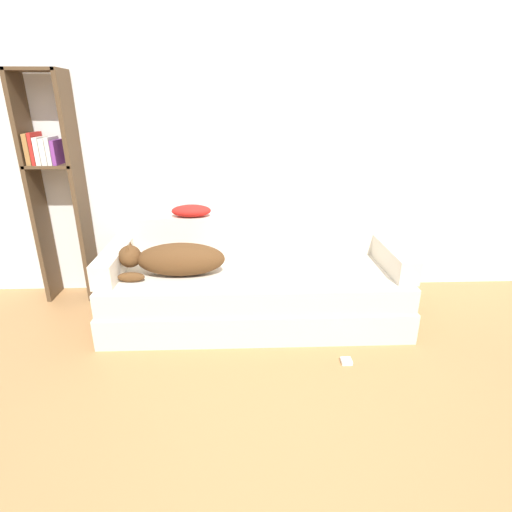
{
  "coord_description": "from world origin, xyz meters",
  "views": [
    {
      "loc": [
        -0.09,
        -1.17,
        1.63
      ],
      "look_at": [
        0.01,
        1.59,
        0.58
      ],
      "focal_mm": 28.0,
      "sensor_mm": 36.0,
      "label": 1
    }
  ],
  "objects_px": {
    "throw_pillow": "(191,211)",
    "couch": "(256,295)",
    "laptop": "(259,270)",
    "dog": "(175,259)",
    "bookshelf": "(54,179)",
    "power_adapter": "(346,361)"
  },
  "relations": [
    {
      "from": "couch",
      "to": "laptop",
      "type": "relative_size",
      "value": 6.9
    },
    {
      "from": "laptop",
      "to": "throw_pillow",
      "type": "distance_m",
      "value": 0.77
    },
    {
      "from": "dog",
      "to": "bookshelf",
      "type": "height_order",
      "value": "bookshelf"
    },
    {
      "from": "laptop",
      "to": "bookshelf",
      "type": "distance_m",
      "value": 1.84
    },
    {
      "from": "couch",
      "to": "dog",
      "type": "relative_size",
      "value": 2.93
    },
    {
      "from": "laptop",
      "to": "bookshelf",
      "type": "relative_size",
      "value": 0.18
    },
    {
      "from": "dog",
      "to": "bookshelf",
      "type": "bearing_deg",
      "value": 151.77
    },
    {
      "from": "bookshelf",
      "to": "power_adapter",
      "type": "relative_size",
      "value": 26.89
    },
    {
      "from": "dog",
      "to": "throw_pillow",
      "type": "bearing_deg",
      "value": 78.43
    },
    {
      "from": "couch",
      "to": "throw_pillow",
      "type": "relative_size",
      "value": 7.11
    },
    {
      "from": "laptop",
      "to": "power_adapter",
      "type": "bearing_deg",
      "value": -41.17
    },
    {
      "from": "throw_pillow",
      "to": "power_adapter",
      "type": "distance_m",
      "value": 1.68
    },
    {
      "from": "couch",
      "to": "bookshelf",
      "type": "height_order",
      "value": "bookshelf"
    },
    {
      "from": "laptop",
      "to": "throw_pillow",
      "type": "height_order",
      "value": "throw_pillow"
    },
    {
      "from": "couch",
      "to": "laptop",
      "type": "height_order",
      "value": "laptop"
    },
    {
      "from": "dog",
      "to": "couch",
      "type": "bearing_deg",
      "value": 7.38
    },
    {
      "from": "bookshelf",
      "to": "power_adapter",
      "type": "xyz_separation_m",
      "value": [
        2.22,
        -1.1,
        -1.05
      ]
    },
    {
      "from": "laptop",
      "to": "couch",
      "type": "bearing_deg",
      "value": 125.75
    },
    {
      "from": "power_adapter",
      "to": "dog",
      "type": "bearing_deg",
      "value": 155.26
    },
    {
      "from": "couch",
      "to": "throw_pillow",
      "type": "bearing_deg",
      "value": 145.53
    },
    {
      "from": "throw_pillow",
      "to": "couch",
      "type": "bearing_deg",
      "value": -34.47
    },
    {
      "from": "couch",
      "to": "dog",
      "type": "distance_m",
      "value": 0.7
    }
  ]
}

